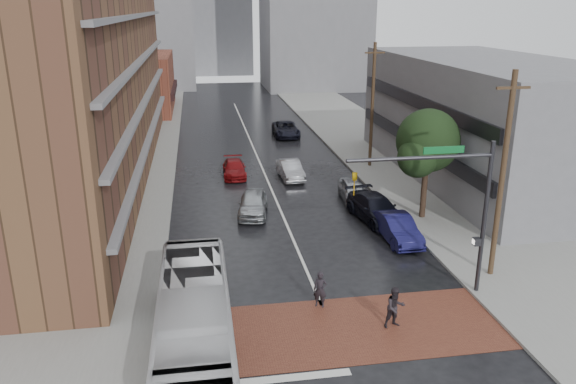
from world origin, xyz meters
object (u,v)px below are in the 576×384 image
object	(u,v)px
car_travel_a	(253,204)
car_parked_far	(354,191)
car_parked_near	(398,228)
car_travel_b	(290,170)
pedestrian_a	(320,290)
transit_bus	(195,329)
suv_travel	(286,129)
car_parked_mid	(376,208)
car_travel_c	(234,169)
pedestrian_b	(395,307)

from	to	relation	value
car_travel_a	car_parked_far	size ratio (longest dim) A/B	1.03
car_parked_near	car_parked_far	distance (m)	7.08
car_travel_a	car_travel_b	size ratio (longest dim) A/B	1.02
pedestrian_a	car_parked_near	xyz separation A→B (m)	(5.87, 6.48, -0.09)
car_travel_b	car_parked_far	xyz separation A→B (m)	(3.40, -5.78, 0.01)
car_travel_a	car_travel_b	distance (m)	8.23
transit_bus	pedestrian_a	bearing A→B (deg)	32.77
car_travel_b	suv_travel	world-z (taller)	suv_travel
car_travel_a	car_parked_mid	size ratio (longest dim) A/B	0.82
car_travel_b	car_parked_far	distance (m)	6.71
suv_travel	car_parked_near	xyz separation A→B (m)	(1.99, -27.55, -0.00)
car_travel_c	car_parked_far	bearing A→B (deg)	-42.03
transit_bus	car_travel_c	xyz separation A→B (m)	(3.10, 24.13, -0.93)
pedestrian_a	transit_bus	bearing A→B (deg)	-124.18
car_travel_b	pedestrian_b	bearing A→B (deg)	-90.86
pedestrian_a	car_parked_far	size ratio (longest dim) A/B	0.39
transit_bus	suv_travel	distance (m)	38.63
car_travel_b	car_travel_a	bearing A→B (deg)	-119.15
pedestrian_a	car_travel_b	distance (m)	19.41
pedestrian_b	car_parked_near	distance (m)	9.16
pedestrian_b	car_parked_mid	distance (m)	12.22
transit_bus	car_parked_mid	size ratio (longest dim) A/B	2.09
car_parked_mid	transit_bus	bearing A→B (deg)	-139.18
car_travel_c	suv_travel	world-z (taller)	suv_travel
car_travel_b	car_parked_near	world-z (taller)	car_parked_near
pedestrian_a	car_travel_a	size ratio (longest dim) A/B	0.38
transit_bus	car_travel_b	xyz separation A→B (m)	(7.30, 22.78, -0.84)
car_travel_a	pedestrian_a	bearing A→B (deg)	-72.32
pedestrian_a	car_travel_a	distance (m)	12.06
car_travel_a	car_travel_b	world-z (taller)	car_travel_a
car_travel_a	car_parked_near	size ratio (longest dim) A/B	0.97
car_parked_near	suv_travel	bearing A→B (deg)	92.65
pedestrian_b	car_travel_c	bearing A→B (deg)	92.13
transit_bus	suv_travel	xyz separation A→B (m)	(9.29, 37.49, -0.81)
car_travel_b	car_parked_near	size ratio (longest dim) A/B	0.95
transit_bus	car_parked_far	distance (m)	20.10
pedestrian_a	suv_travel	size ratio (longest dim) A/B	0.31
suv_travel	car_parked_mid	distance (m)	24.34
pedestrian_b	suv_travel	distance (m)	36.15
pedestrian_a	car_travel_b	xyz separation A→B (m)	(1.89, 19.32, -0.12)
pedestrian_a	pedestrian_b	world-z (taller)	pedestrian_b
transit_bus	car_travel_a	world-z (taller)	transit_bus
car_parked_near	car_parked_far	size ratio (longest dim) A/B	1.06
car_travel_c	suv_travel	xyz separation A→B (m)	(6.19, 13.37, 0.12)
car_parked_far	pedestrian_b	bearing A→B (deg)	-95.57
transit_bus	pedestrian_b	world-z (taller)	transit_bus
car_travel_b	car_travel_c	xyz separation A→B (m)	(-4.20, 1.34, -0.09)
car_travel_a	car_parked_far	world-z (taller)	car_travel_a
pedestrian_a	car_travel_a	bearing A→B (deg)	121.45
car_travel_b	car_travel_c	distance (m)	4.42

